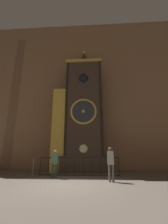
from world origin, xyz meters
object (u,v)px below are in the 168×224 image
Objects in this scene: clock_tower at (80,115)px; visitor_far at (111,160)px; visitor_near at (55,161)px; stanchion_post at (33,169)px.

visitor_far is at bearing -63.52° from clock_tower.
clock_tower is at bearing 66.15° from visitor_near.
clock_tower is 6.33× the size of visitor_far.
stanchion_post is (-1.77, 1.12, -0.60)m from visitor_near.
visitor_near is 2.18m from stanchion_post.
clock_tower is 5.51m from stanchion_post.
stanchion_post is at bearing -148.05° from clock_tower.
visitor_near is at bearing -32.36° from stanchion_post.
visitor_far is (3.22, -1.03, 0.08)m from visitor_near.
visitor_far is at bearing -23.27° from stanchion_post.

